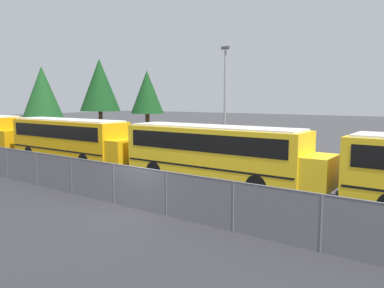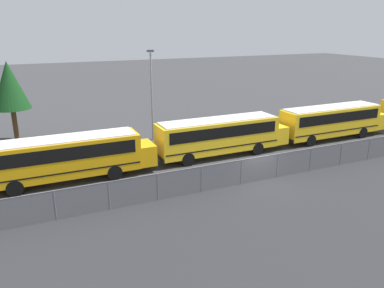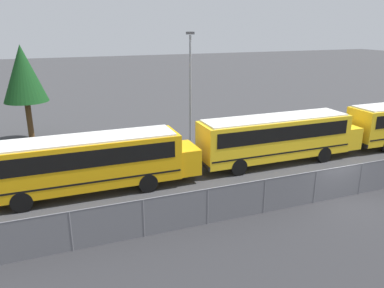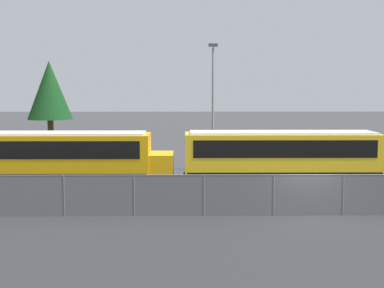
{
  "view_description": "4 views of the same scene",
  "coord_description": "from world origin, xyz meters",
  "px_view_note": "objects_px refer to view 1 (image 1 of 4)",
  "views": [
    {
      "loc": [
        10.77,
        -11.06,
        4.6
      ],
      "look_at": [
        -0.64,
        4.67,
        2.28
      ],
      "focal_mm": 35.0,
      "sensor_mm": 36.0,
      "label": 1
    },
    {
      "loc": [
        -14.41,
        -20.26,
        10.42
      ],
      "look_at": [
        -2.97,
        4.91,
        1.7
      ],
      "focal_mm": 35.0,
      "sensor_mm": 36.0,
      "label": 2
    },
    {
      "loc": [
        -13.79,
        -14.22,
        8.9
      ],
      "look_at": [
        -6.1,
        5.72,
        2.06
      ],
      "focal_mm": 35.0,
      "sensor_mm": 36.0,
      "label": 3
    },
    {
      "loc": [
        -5.27,
        -22.68,
        5.54
      ],
      "look_at": [
        -4.97,
        6.47,
        2.45
      ],
      "focal_mm": 50.0,
      "sensor_mm": 36.0,
      "label": 4
    }
  ],
  "objects_px": {
    "light_pole": "(225,99)",
    "school_bus_2": "(70,137)",
    "school_bus_3": "(216,150)",
    "tree_2": "(100,85)",
    "tree_1": "(147,92)",
    "tree_0": "(42,93)"
  },
  "relations": [
    {
      "from": "school_bus_2",
      "to": "tree_0",
      "type": "height_order",
      "value": "tree_0"
    },
    {
      "from": "tree_0",
      "to": "tree_1",
      "type": "relative_size",
      "value": 1.15
    },
    {
      "from": "light_pole",
      "to": "school_bus_2",
      "type": "bearing_deg",
      "value": -140.07
    },
    {
      "from": "tree_1",
      "to": "tree_2",
      "type": "distance_m",
      "value": 7.17
    },
    {
      "from": "school_bus_3",
      "to": "light_pole",
      "type": "relative_size",
      "value": 1.4
    },
    {
      "from": "tree_2",
      "to": "tree_0",
      "type": "bearing_deg",
      "value": -170.7
    },
    {
      "from": "tree_0",
      "to": "tree_2",
      "type": "bearing_deg",
      "value": 9.3
    },
    {
      "from": "school_bus_2",
      "to": "light_pole",
      "type": "distance_m",
      "value": 11.6
    },
    {
      "from": "school_bus_2",
      "to": "tree_2",
      "type": "relative_size",
      "value": 1.29
    },
    {
      "from": "school_bus_3",
      "to": "tree_0",
      "type": "xyz_separation_m",
      "value": [
        -31.64,
        9.88,
        3.46
      ]
    },
    {
      "from": "light_pole",
      "to": "tree_1",
      "type": "xyz_separation_m",
      "value": [
        -11.94,
        4.54,
        0.71
      ]
    },
    {
      "from": "tree_2",
      "to": "school_bus_2",
      "type": "bearing_deg",
      "value": -48.38
    },
    {
      "from": "school_bus_3",
      "to": "tree_0",
      "type": "distance_m",
      "value": 33.32
    },
    {
      "from": "school_bus_3",
      "to": "light_pole",
      "type": "distance_m",
      "value": 8.23
    },
    {
      "from": "tree_1",
      "to": "light_pole",
      "type": "bearing_deg",
      "value": -20.84
    },
    {
      "from": "school_bus_3",
      "to": "light_pole",
      "type": "height_order",
      "value": "light_pole"
    },
    {
      "from": "school_bus_2",
      "to": "tree_1",
      "type": "distance_m",
      "value": 12.7
    },
    {
      "from": "school_bus_2",
      "to": "tree_1",
      "type": "height_order",
      "value": "tree_1"
    },
    {
      "from": "tree_1",
      "to": "tree_2",
      "type": "xyz_separation_m",
      "value": [
        -7.11,
        -0.08,
        0.89
      ]
    },
    {
      "from": "tree_2",
      "to": "light_pole",
      "type": "bearing_deg",
      "value": -13.18
    },
    {
      "from": "school_bus_3",
      "to": "tree_2",
      "type": "bearing_deg",
      "value": 153.42
    },
    {
      "from": "school_bus_3",
      "to": "tree_2",
      "type": "distance_m",
      "value": 25.72
    }
  ]
}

